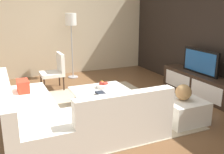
{
  "coord_description": "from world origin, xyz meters",
  "views": [
    {
      "loc": [
        4.34,
        -1.69,
        1.98
      ],
      "look_at": [
        -0.27,
        0.38,
        0.58
      ],
      "focal_mm": 41.98,
      "sensor_mm": 36.0,
      "label": 1
    }
  ],
  "objects_px": {
    "decorative_ball": "(183,92)",
    "ottoman": "(182,111)",
    "accent_chair_near": "(56,69)",
    "book_stack": "(101,93)",
    "media_console": "(198,84)",
    "fruit_bowl": "(103,85)",
    "coffee_table": "(102,100)",
    "sectional_couch": "(60,116)",
    "floor_lamp": "(71,24)",
    "television": "(200,62)"
  },
  "relations": [
    {
      "from": "media_console",
      "to": "book_stack",
      "type": "relative_size",
      "value": 9.68
    },
    {
      "from": "media_console",
      "to": "sectional_couch",
      "type": "xyz_separation_m",
      "value": [
        0.52,
        -3.27,
        0.03
      ]
    },
    {
      "from": "coffee_table",
      "to": "decorative_ball",
      "type": "xyz_separation_m",
      "value": [
        1.08,
        1.06,
        0.34
      ]
    },
    {
      "from": "sectional_couch",
      "to": "floor_lamp",
      "type": "distance_m",
      "value": 3.53
    },
    {
      "from": "media_console",
      "to": "accent_chair_near",
      "type": "distance_m",
      "value": 3.34
    },
    {
      "from": "accent_chair_near",
      "to": "decorative_ball",
      "type": "distance_m",
      "value": 3.18
    },
    {
      "from": "sectional_couch",
      "to": "decorative_ball",
      "type": "distance_m",
      "value": 2.1
    },
    {
      "from": "television",
      "to": "coffee_table",
      "type": "bearing_deg",
      "value": -92.49
    },
    {
      "from": "media_console",
      "to": "coffee_table",
      "type": "relative_size",
      "value": 1.89
    },
    {
      "from": "floor_lamp",
      "to": "television",
      "type": "bearing_deg",
      "value": 39.62
    },
    {
      "from": "television",
      "to": "accent_chair_near",
      "type": "bearing_deg",
      "value": -122.24
    },
    {
      "from": "media_console",
      "to": "fruit_bowl",
      "type": "relative_size",
      "value": 7.29
    },
    {
      "from": "decorative_ball",
      "to": "ottoman",
      "type": "bearing_deg",
      "value": 0.0
    },
    {
      "from": "media_console",
      "to": "television",
      "type": "bearing_deg",
      "value": 90.0
    },
    {
      "from": "media_console",
      "to": "book_stack",
      "type": "height_order",
      "value": "media_console"
    },
    {
      "from": "fruit_bowl",
      "to": "decorative_ball",
      "type": "relative_size",
      "value": 1.01
    },
    {
      "from": "coffee_table",
      "to": "floor_lamp",
      "type": "bearing_deg",
      "value": 177.0
    },
    {
      "from": "ottoman",
      "to": "floor_lamp",
      "type": "bearing_deg",
      "value": -165.55
    },
    {
      "from": "fruit_bowl",
      "to": "media_console",
      "type": "bearing_deg",
      "value": 82.71
    },
    {
      "from": "media_console",
      "to": "book_stack",
      "type": "xyz_separation_m",
      "value": [
        0.11,
        -2.41,
        0.16
      ]
    },
    {
      "from": "sectional_couch",
      "to": "ottoman",
      "type": "bearing_deg",
      "value": 77.11
    },
    {
      "from": "coffee_table",
      "to": "book_stack",
      "type": "relative_size",
      "value": 5.12
    },
    {
      "from": "sectional_couch",
      "to": "accent_chair_near",
      "type": "distance_m",
      "value": 2.35
    },
    {
      "from": "fruit_bowl",
      "to": "book_stack",
      "type": "bearing_deg",
      "value": -28.56
    },
    {
      "from": "media_console",
      "to": "accent_chair_near",
      "type": "xyz_separation_m",
      "value": [
        -1.78,
        -2.82,
        0.24
      ]
    },
    {
      "from": "television",
      "to": "ottoman",
      "type": "relative_size",
      "value": 1.48
    },
    {
      "from": "media_console",
      "to": "coffee_table",
      "type": "xyz_separation_m",
      "value": [
        -0.1,
        -2.3,
        -0.05
      ]
    },
    {
      "from": "coffee_table",
      "to": "book_stack",
      "type": "bearing_deg",
      "value": -28.73
    },
    {
      "from": "media_console",
      "to": "fruit_bowl",
      "type": "distance_m",
      "value": 2.22
    },
    {
      "from": "television",
      "to": "fruit_bowl",
      "type": "relative_size",
      "value": 3.69
    },
    {
      "from": "coffee_table",
      "to": "floor_lamp",
      "type": "xyz_separation_m",
      "value": [
        -2.52,
        0.13,
        1.28
      ]
    },
    {
      "from": "accent_chair_near",
      "to": "book_stack",
      "type": "bearing_deg",
      "value": 17.71
    },
    {
      "from": "ottoman",
      "to": "decorative_ball",
      "type": "height_order",
      "value": "decorative_ball"
    },
    {
      "from": "decorative_ball",
      "to": "book_stack",
      "type": "relative_size",
      "value": 1.31
    },
    {
      "from": "media_console",
      "to": "floor_lamp",
      "type": "relative_size",
      "value": 1.15
    },
    {
      "from": "floor_lamp",
      "to": "accent_chair_near",
      "type": "bearing_deg",
      "value": -38.08
    },
    {
      "from": "media_console",
      "to": "ottoman",
      "type": "xyz_separation_m",
      "value": [
        0.98,
        -1.24,
        -0.05
      ]
    },
    {
      "from": "ottoman",
      "to": "fruit_bowl",
      "type": "xyz_separation_m",
      "value": [
        -1.26,
        -0.96,
        0.23
      ]
    },
    {
      "from": "decorative_ball",
      "to": "fruit_bowl",
      "type": "bearing_deg",
      "value": -142.72
    },
    {
      "from": "fruit_bowl",
      "to": "ottoman",
      "type": "bearing_deg",
      "value": 37.28
    },
    {
      "from": "book_stack",
      "to": "coffee_table",
      "type": "bearing_deg",
      "value": 151.27
    },
    {
      "from": "decorative_ball",
      "to": "media_console",
      "type": "bearing_deg",
      "value": 128.41
    },
    {
      "from": "book_stack",
      "to": "television",
      "type": "bearing_deg",
      "value": 92.65
    },
    {
      "from": "coffee_table",
      "to": "fruit_bowl",
      "type": "bearing_deg",
      "value": 151.65
    },
    {
      "from": "accent_chair_near",
      "to": "decorative_ball",
      "type": "bearing_deg",
      "value": 35.38
    },
    {
      "from": "decorative_ball",
      "to": "coffee_table",
      "type": "bearing_deg",
      "value": -135.6
    },
    {
      "from": "floor_lamp",
      "to": "media_console",
      "type": "bearing_deg",
      "value": 39.62
    },
    {
      "from": "book_stack",
      "to": "sectional_couch",
      "type": "bearing_deg",
      "value": -64.73
    },
    {
      "from": "coffee_table",
      "to": "ottoman",
      "type": "height_order",
      "value": "ottoman"
    },
    {
      "from": "ottoman",
      "to": "decorative_ball",
      "type": "relative_size",
      "value": 2.53
    }
  ]
}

